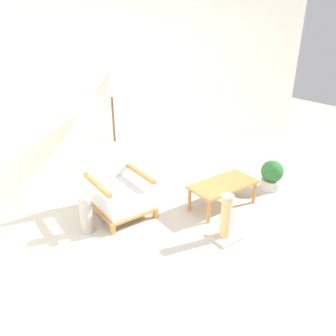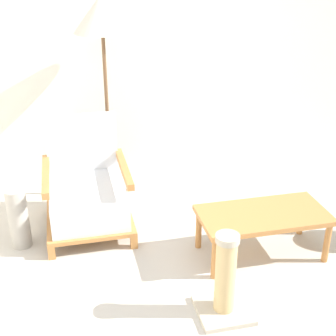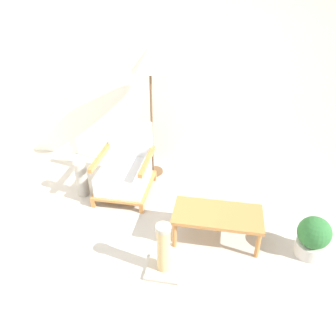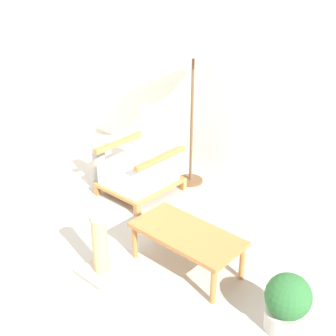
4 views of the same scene
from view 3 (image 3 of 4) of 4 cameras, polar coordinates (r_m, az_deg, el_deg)
ground_plane at (r=3.13m, az=-4.47°, el=-19.06°), size 14.00×14.00×0.00m
wall_back at (r=4.25m, az=2.16°, el=17.01°), size 8.00×0.06×2.70m
armchair at (r=4.03m, az=-7.45°, el=-0.48°), size 0.63×0.73×0.82m
floor_lamp at (r=3.94m, az=-3.15°, el=17.72°), size 0.45×0.45×1.68m
coffee_table at (r=3.34m, az=8.61°, el=-8.33°), size 0.89×0.44×0.34m
vase at (r=4.10m, az=-14.80°, el=-1.82°), size 0.15×0.15×0.46m
potted_plant at (r=3.48m, az=23.94°, el=-10.89°), size 0.31×0.31×0.43m
scratching_post at (r=3.05m, az=-0.77°, el=-14.66°), size 0.31×0.31×0.54m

